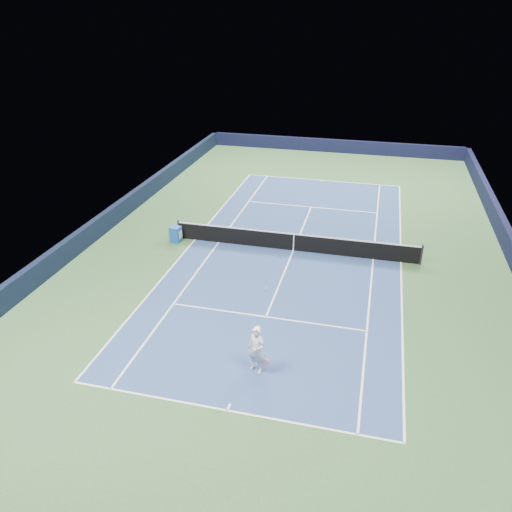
# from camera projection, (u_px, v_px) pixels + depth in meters

# --- Properties ---
(ground) EXTENTS (40.00, 40.00, 0.00)m
(ground) POSITION_uv_depth(u_px,v_px,m) (293.00, 250.00, 26.21)
(ground) COLOR #31532D
(ground) RESTS_ON ground
(wall_far) EXTENTS (22.00, 0.35, 1.10)m
(wall_far) POSITION_uv_depth(u_px,v_px,m) (334.00, 146.00, 43.08)
(wall_far) COLOR black
(wall_far) RESTS_ON ground
(wall_left) EXTENTS (0.35, 40.00, 1.10)m
(wall_left) POSITION_uv_depth(u_px,v_px,m) (106.00, 221.00, 28.30)
(wall_left) COLOR black
(wall_left) RESTS_ON ground
(court_surface) EXTENTS (10.97, 23.77, 0.01)m
(court_surface) POSITION_uv_depth(u_px,v_px,m) (293.00, 250.00, 26.20)
(court_surface) COLOR navy
(court_surface) RESTS_ON ground
(baseline_far) EXTENTS (10.97, 0.08, 0.00)m
(baseline_far) POSITION_uv_depth(u_px,v_px,m) (322.00, 180.00, 36.47)
(baseline_far) COLOR white
(baseline_far) RESTS_ON ground
(baseline_near) EXTENTS (10.97, 0.08, 0.00)m
(baseline_near) POSITION_uv_depth(u_px,v_px,m) (227.00, 410.00, 15.93)
(baseline_near) COLOR white
(baseline_near) RESTS_ON ground
(sideline_doubles_right) EXTENTS (0.08, 23.77, 0.00)m
(sideline_doubles_right) POSITION_uv_depth(u_px,v_px,m) (401.00, 262.00, 25.02)
(sideline_doubles_right) COLOR white
(sideline_doubles_right) RESTS_ON ground
(sideline_doubles_left) EXTENTS (0.08, 23.77, 0.00)m
(sideline_doubles_left) POSITION_uv_depth(u_px,v_px,m) (195.00, 240.00, 27.39)
(sideline_doubles_left) COLOR white
(sideline_doubles_left) RESTS_ON ground
(sideline_singles_right) EXTENTS (0.08, 23.77, 0.00)m
(sideline_singles_right) POSITION_uv_depth(u_px,v_px,m) (373.00, 259.00, 25.31)
(sideline_singles_right) COLOR white
(sideline_singles_right) RESTS_ON ground
(sideline_singles_left) EXTENTS (0.08, 23.77, 0.00)m
(sideline_singles_left) POSITION_uv_depth(u_px,v_px,m) (219.00, 242.00, 27.09)
(sideline_singles_left) COLOR white
(sideline_singles_left) RESTS_ON ground
(service_line_far) EXTENTS (8.23, 0.08, 0.00)m
(service_line_far) POSITION_uv_depth(u_px,v_px,m) (311.00, 207.00, 31.73)
(service_line_far) COLOR white
(service_line_far) RESTS_ON ground
(service_line_near) EXTENTS (8.23, 0.08, 0.00)m
(service_line_near) POSITION_uv_depth(u_px,v_px,m) (266.00, 317.00, 20.67)
(service_line_near) COLOR white
(service_line_near) RESTS_ON ground
(center_service_line) EXTENTS (0.08, 12.80, 0.00)m
(center_service_line) POSITION_uv_depth(u_px,v_px,m) (293.00, 250.00, 26.20)
(center_service_line) COLOR white
(center_service_line) RESTS_ON ground
(center_mark_far) EXTENTS (0.08, 0.30, 0.00)m
(center_mark_far) POSITION_uv_depth(u_px,v_px,m) (322.00, 181.00, 36.34)
(center_mark_far) COLOR white
(center_mark_far) RESTS_ON ground
(center_mark_near) EXTENTS (0.08, 0.30, 0.00)m
(center_mark_near) POSITION_uv_depth(u_px,v_px,m) (229.00, 407.00, 16.06)
(center_mark_near) COLOR white
(center_mark_near) RESTS_ON ground
(tennis_net) EXTENTS (12.90, 0.10, 1.07)m
(tennis_net) POSITION_uv_depth(u_px,v_px,m) (294.00, 242.00, 25.98)
(tennis_net) COLOR black
(tennis_net) RESTS_ON ground
(sponsor_cube) EXTENTS (0.60, 0.56, 0.87)m
(sponsor_cube) POSITION_uv_depth(u_px,v_px,m) (176.00, 234.00, 26.98)
(sponsor_cube) COLOR #1C53AA
(sponsor_cube) RESTS_ON ground
(tennis_player) EXTENTS (0.87, 1.36, 2.84)m
(tennis_player) POSITION_uv_depth(u_px,v_px,m) (257.00, 350.00, 17.26)
(tennis_player) COLOR white
(tennis_player) RESTS_ON ground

